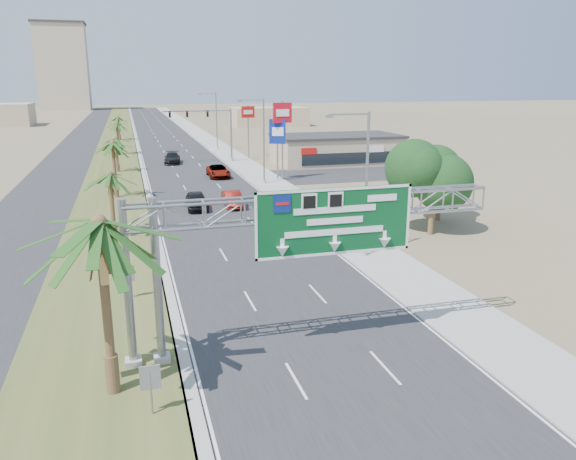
# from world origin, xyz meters

# --- Properties ---
(road) EXTENTS (12.00, 300.00, 0.02)m
(road) POSITION_xyz_m (0.00, 110.00, 0.01)
(road) COLOR #28282B
(road) RESTS_ON ground
(sidewalk_right) EXTENTS (4.00, 300.00, 0.10)m
(sidewalk_right) POSITION_xyz_m (8.50, 110.00, 0.05)
(sidewalk_right) COLOR #9E9B93
(sidewalk_right) RESTS_ON ground
(median_grass) EXTENTS (7.00, 300.00, 0.12)m
(median_grass) POSITION_xyz_m (-10.00, 110.00, 0.06)
(median_grass) COLOR #435123
(median_grass) RESTS_ON ground
(opposing_road) EXTENTS (8.00, 300.00, 0.02)m
(opposing_road) POSITION_xyz_m (-17.00, 110.00, 0.01)
(opposing_road) COLOR #28282B
(opposing_road) RESTS_ON ground
(sign_gantry) EXTENTS (16.75, 1.24, 7.50)m
(sign_gantry) POSITION_xyz_m (-1.06, 9.93, 6.06)
(sign_gantry) COLOR gray
(sign_gantry) RESTS_ON ground
(palm_near) EXTENTS (5.70, 5.70, 8.35)m
(palm_near) POSITION_xyz_m (-9.20, 8.00, 6.93)
(palm_near) COLOR brown
(palm_near) RESTS_ON ground
(palm_row_b) EXTENTS (3.99, 3.99, 5.95)m
(palm_row_b) POSITION_xyz_m (-9.50, 32.00, 4.90)
(palm_row_b) COLOR brown
(palm_row_b) RESTS_ON ground
(palm_row_c) EXTENTS (3.99, 3.99, 6.75)m
(palm_row_c) POSITION_xyz_m (-9.50, 48.00, 5.66)
(palm_row_c) COLOR brown
(palm_row_c) RESTS_ON ground
(palm_row_d) EXTENTS (3.99, 3.99, 5.45)m
(palm_row_d) POSITION_xyz_m (-9.50, 66.00, 4.42)
(palm_row_d) COLOR brown
(palm_row_d) RESTS_ON ground
(palm_row_e) EXTENTS (3.99, 3.99, 6.15)m
(palm_row_e) POSITION_xyz_m (-9.50, 85.00, 5.09)
(palm_row_e) COLOR brown
(palm_row_e) RESTS_ON ground
(palm_row_f) EXTENTS (3.99, 3.99, 5.75)m
(palm_row_f) POSITION_xyz_m (-9.50, 110.00, 4.71)
(palm_row_f) COLOR brown
(palm_row_f) RESTS_ON ground
(streetlight_near) EXTENTS (3.27, 0.44, 10.00)m
(streetlight_near) POSITION_xyz_m (7.30, 22.00, 4.69)
(streetlight_near) COLOR gray
(streetlight_near) RESTS_ON ground
(streetlight_mid) EXTENTS (3.27, 0.44, 10.00)m
(streetlight_mid) POSITION_xyz_m (7.30, 52.00, 4.69)
(streetlight_mid) COLOR gray
(streetlight_mid) RESTS_ON ground
(streetlight_far) EXTENTS (3.27, 0.44, 10.00)m
(streetlight_far) POSITION_xyz_m (7.30, 88.00, 4.69)
(streetlight_far) COLOR gray
(streetlight_far) RESTS_ON ground
(signal_mast) EXTENTS (10.28, 0.71, 8.00)m
(signal_mast) POSITION_xyz_m (5.17, 71.97, 4.85)
(signal_mast) COLOR gray
(signal_mast) RESTS_ON ground
(store_building) EXTENTS (18.00, 10.00, 4.00)m
(store_building) POSITION_xyz_m (22.00, 66.00, 2.00)
(store_building) COLOR tan
(store_building) RESTS_ON ground
(oak_near) EXTENTS (4.50, 4.50, 6.80)m
(oak_near) POSITION_xyz_m (15.00, 26.00, 4.53)
(oak_near) COLOR brown
(oak_near) RESTS_ON ground
(oak_far) EXTENTS (3.50, 3.50, 5.60)m
(oak_far) POSITION_xyz_m (18.00, 30.00, 3.82)
(oak_far) COLOR brown
(oak_far) RESTS_ON ground
(median_signback_a) EXTENTS (0.75, 0.08, 2.08)m
(median_signback_a) POSITION_xyz_m (-7.80, 6.00, 1.45)
(median_signback_a) COLOR gray
(median_signback_a) RESTS_ON ground
(median_signback_b) EXTENTS (0.75, 0.08, 2.08)m
(median_signback_b) POSITION_xyz_m (-8.50, 18.00, 1.45)
(median_signback_b) COLOR gray
(median_signback_b) RESTS_ON ground
(tower_distant) EXTENTS (20.00, 16.00, 35.00)m
(tower_distant) POSITION_xyz_m (-32.00, 250.00, 17.50)
(tower_distant) COLOR #B6AA8A
(tower_distant) RESTS_ON ground
(building_distant_right) EXTENTS (20.00, 12.00, 5.00)m
(building_distant_right) POSITION_xyz_m (30.00, 140.00, 2.50)
(building_distant_right) COLOR tan
(building_distant_right) RESTS_ON ground
(car_left_lane) EXTENTS (2.12, 4.97, 1.67)m
(car_left_lane) POSITION_xyz_m (-2.00, 40.30, 0.84)
(car_left_lane) COLOR black
(car_left_lane) RESTS_ON ground
(car_mid_lane) EXTENTS (1.63, 4.63, 1.52)m
(car_mid_lane) POSITION_xyz_m (1.50, 40.38, 0.76)
(car_mid_lane) COLOR maroon
(car_mid_lane) RESTS_ON ground
(car_right_lane) EXTENTS (2.63, 5.60, 1.55)m
(car_right_lane) POSITION_xyz_m (2.93, 58.24, 0.77)
(car_right_lane) COLOR gray
(car_right_lane) RESTS_ON ground
(car_far) EXTENTS (2.88, 5.79, 1.62)m
(car_far) POSITION_xyz_m (-1.72, 72.58, 0.81)
(car_far) COLOR black
(car_far) RESTS_ON ground
(pole_sign_red_near) EXTENTS (2.42, 0.61, 9.64)m
(pole_sign_red_near) POSITION_xyz_m (10.33, 54.03, 7.63)
(pole_sign_red_near) COLOR gray
(pole_sign_red_near) RESTS_ON ground
(pole_sign_blue) EXTENTS (1.99, 0.92, 7.69)m
(pole_sign_blue) POSITION_xyz_m (9.75, 54.22, 5.69)
(pole_sign_blue) COLOR gray
(pole_sign_blue) RESTS_ON ground
(pole_sign_red_far) EXTENTS (2.21, 0.76, 8.30)m
(pole_sign_red_far) POSITION_xyz_m (10.76, 76.32, 6.55)
(pole_sign_red_far) COLOR gray
(pole_sign_red_far) RESTS_ON ground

